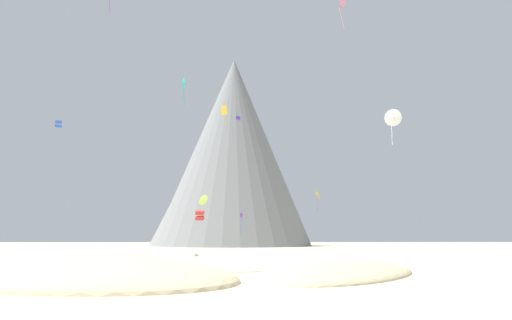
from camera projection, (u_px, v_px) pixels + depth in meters
The scene contains 22 objects.
ground_plane at pixel (249, 272), 35.52m from camera, with size 400.00×400.00×0.00m, color beige.
dune_foreground_left at pixel (75, 277), 30.96m from camera, with size 26.96×17.03×3.15m, color beige.
dune_foreground_right at pixel (113, 260), 52.55m from camera, with size 12.78×9.51×2.33m, color beige.
dune_midground at pixel (238, 266), 42.50m from camera, with size 19.73×15.56×1.99m, color beige.
dune_back_low at pixel (340, 274), 33.49m from camera, with size 21.03×9.98×1.85m, color #CCBA8E.
bush_ridge_crest at pixel (195, 266), 38.52m from camera, with size 1.66×1.66×0.55m, color #668C4C.
bush_scatter_east at pixel (179, 264), 40.44m from camera, with size 1.44×1.44×0.66m, color #568442.
bush_near_left at pixel (102, 258), 48.44m from camera, with size 1.33×1.33×0.84m, color #477238.
bush_far_left at pixel (196, 256), 54.02m from camera, with size 1.74×1.74×0.78m, color #568442.
bush_low_patch at pixel (173, 269), 34.55m from camera, with size 1.19×1.19×0.47m, color #668C4C.
bush_mid_center at pixel (63, 270), 32.06m from camera, with size 1.90×1.90×0.81m, color #477238.
rock_massif at pixel (229, 164), 142.84m from camera, with size 59.94×60.30×61.33m.
kite_gold_mid at pixel (224, 111), 70.83m from camera, with size 1.04×0.58×3.40m.
kite_teal_high at pixel (183, 84), 78.18m from camera, with size 0.99×1.76×5.09m.
kite_yellow_low at pixel (317, 194), 91.34m from camera, with size 1.55×2.46×5.08m.
kite_red_low at pixel (200, 215), 72.89m from camera, with size 1.39×1.47×1.69m.
kite_indigo_mid at pixel (238, 118), 76.35m from camera, with size 0.79×0.76×0.73m.
kite_lime_low at pixel (203, 200), 91.83m from camera, with size 2.23×2.09×4.82m.
kite_pink_high at pixel (342, 0), 72.46m from camera, with size 1.92×2.40×6.36m.
kite_blue_mid at pixel (58, 124), 64.85m from camera, with size 1.13×1.16×1.15m.
kite_white_mid at pixel (393, 118), 65.09m from camera, with size 2.46×1.94×5.36m.
kite_violet_low at pixel (241, 220), 87.02m from camera, with size 0.60×0.55×4.17m.
Camera 1 is at (-0.63, -36.52, 2.73)m, focal length 31.13 mm.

